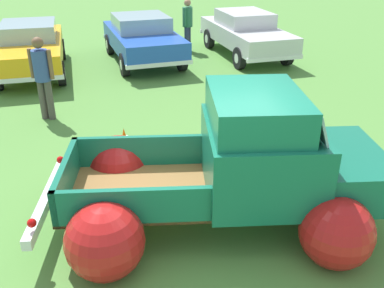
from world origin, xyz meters
TOP-DOWN VIEW (x-y plane):
  - ground_plane at (0.00, 0.00)m, footprint 80.00×80.00m
  - vintage_pickup_truck at (0.38, -0.07)m, footprint 4.89×3.42m
  - show_car_0 at (-2.94, 8.36)m, footprint 1.86×4.39m
  - show_car_1 at (0.38, 8.80)m, footprint 2.20×4.36m
  - show_car_2 at (3.79, 8.70)m, footprint 1.94×4.52m
  - spectator_0 at (2.08, 9.74)m, footprint 0.48×0.48m
  - spectator_1 at (-2.39, 4.56)m, footprint 0.52×0.45m
  - lane_cone_0 at (-0.96, 2.16)m, footprint 0.36×0.36m

SIDE VIEW (x-z plane):
  - ground_plane at x=0.00m, z-range 0.00..0.00m
  - lane_cone_0 at x=-0.96m, z-range 0.00..0.63m
  - vintage_pickup_truck at x=0.38m, z-range -0.22..1.74m
  - show_car_2 at x=3.79m, z-range 0.07..1.50m
  - show_car_0 at x=-2.94m, z-range 0.07..1.50m
  - show_car_1 at x=0.38m, z-range 0.07..1.50m
  - spectator_0 at x=2.08m, z-range 0.13..1.88m
  - spectator_1 at x=-2.39m, z-range 0.14..1.94m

